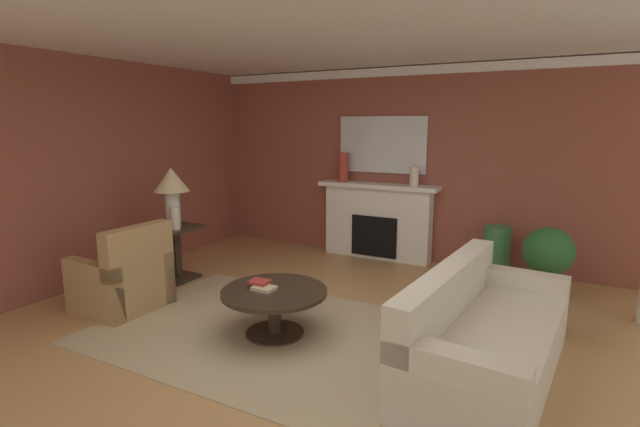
# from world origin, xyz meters

# --- Properties ---
(ground_plane) EXTENTS (8.37, 8.37, 0.00)m
(ground_plane) POSITION_xyz_m (0.00, 0.00, 0.00)
(ground_plane) COLOR tan
(wall_fireplace) EXTENTS (7.03, 0.12, 2.79)m
(wall_fireplace) POSITION_xyz_m (0.00, 3.21, 1.39)
(wall_fireplace) COLOR brown
(wall_fireplace) RESTS_ON ground_plane
(wall_window) EXTENTS (0.12, 6.91, 2.79)m
(wall_window) POSITION_xyz_m (-3.28, 0.30, 1.39)
(wall_window) COLOR brown
(wall_window) RESTS_ON ground_plane
(ceiling_panel) EXTENTS (7.03, 6.91, 0.06)m
(ceiling_panel) POSITION_xyz_m (0.00, 0.30, 2.82)
(ceiling_panel) COLOR white
(crown_moulding) EXTENTS (7.03, 0.08, 0.12)m
(crown_moulding) POSITION_xyz_m (0.00, 3.13, 2.71)
(crown_moulding) COLOR white
(area_rug) EXTENTS (3.41, 2.26, 0.01)m
(area_rug) POSITION_xyz_m (-0.38, 0.07, 0.01)
(area_rug) COLOR tan
(area_rug) RESTS_ON ground_plane
(fireplace) EXTENTS (1.80, 0.35, 1.12)m
(fireplace) POSITION_xyz_m (-0.48, 3.00, 0.53)
(fireplace) COLOR white
(fireplace) RESTS_ON ground_plane
(mantel_mirror) EXTENTS (1.33, 0.04, 0.82)m
(mantel_mirror) POSITION_xyz_m (-0.48, 3.12, 1.68)
(mantel_mirror) COLOR silver
(sofa) EXTENTS (1.09, 2.17, 0.85)m
(sofa) POSITION_xyz_m (1.48, 0.26, 0.30)
(sofa) COLOR beige
(sofa) RESTS_ON ground_plane
(armchair_near_window) EXTENTS (0.83, 0.83, 0.95)m
(armchair_near_window) POSITION_xyz_m (-2.19, -0.15, 0.31)
(armchair_near_window) COLOR #9E7A4C
(armchair_near_window) RESTS_ON ground_plane
(coffee_table) EXTENTS (1.00, 1.00, 0.45)m
(coffee_table) POSITION_xyz_m (-0.38, 0.07, 0.34)
(coffee_table) COLOR #2D2319
(coffee_table) RESTS_ON ground_plane
(side_table) EXTENTS (0.56, 0.56, 0.70)m
(side_table) POSITION_xyz_m (-2.41, 0.84, 0.40)
(side_table) COLOR #2D2319
(side_table) RESTS_ON ground_plane
(table_lamp) EXTENTS (0.44, 0.44, 0.75)m
(table_lamp) POSITION_xyz_m (-2.41, 0.84, 1.22)
(table_lamp) COLOR beige
(table_lamp) RESTS_ON side_table
(vase_tall_corner) EXTENTS (0.34, 0.34, 0.72)m
(vase_tall_corner) POSITION_xyz_m (1.25, 2.70, 0.36)
(vase_tall_corner) COLOR #33703D
(vase_tall_corner) RESTS_ON ground_plane
(vase_on_side_table) EXTENTS (0.11, 0.11, 0.28)m
(vase_on_side_table) POSITION_xyz_m (-2.26, 0.72, 0.84)
(vase_on_side_table) COLOR beige
(vase_on_side_table) RESTS_ON side_table
(vase_mantel_left) EXTENTS (0.17, 0.17, 0.44)m
(vase_mantel_left) POSITION_xyz_m (-1.03, 2.95, 1.34)
(vase_mantel_left) COLOR #9E3328
(vase_mantel_left) RESTS_ON fireplace
(vase_mantel_right) EXTENTS (0.13, 0.13, 0.28)m
(vase_mantel_right) POSITION_xyz_m (0.07, 2.95, 1.26)
(vase_mantel_right) COLOR beige
(vase_mantel_right) RESTS_ON fireplace
(book_red_cover) EXTENTS (0.21, 0.16, 0.03)m
(book_red_cover) POSITION_xyz_m (-0.47, 0.03, 0.47)
(book_red_cover) COLOR tan
(book_red_cover) RESTS_ON coffee_table
(book_art_folio) EXTENTS (0.19, 0.16, 0.03)m
(book_art_folio) POSITION_xyz_m (-0.55, 0.08, 0.50)
(book_art_folio) COLOR maroon
(book_art_folio) RESTS_ON coffee_table
(potted_plant) EXTENTS (0.56, 0.56, 0.83)m
(potted_plant) POSITION_xyz_m (1.85, 2.36, 0.49)
(potted_plant) COLOR #333333
(potted_plant) RESTS_ON ground_plane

